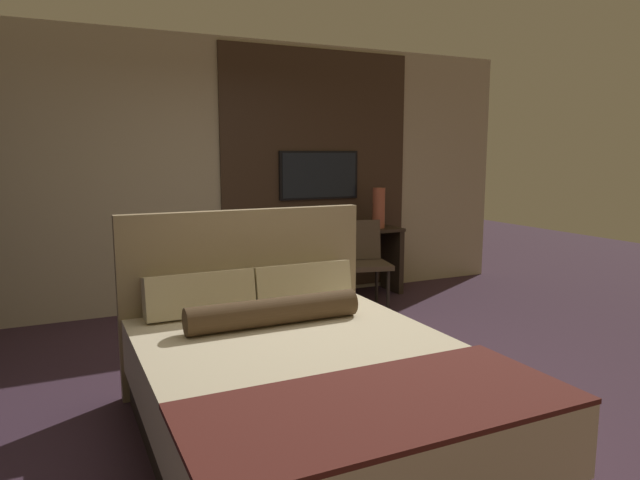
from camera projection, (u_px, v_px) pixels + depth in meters
ground_plane at (325, 393)px, 3.88m from camera, size 16.00×16.00×0.00m
wall_back_tv_panel at (232, 174)px, 6.05m from camera, size 7.20×0.09×2.80m
bed at (304, 387)px, 3.16m from camera, size 1.73×2.25×1.23m
desk at (326, 252)px, 6.38m from camera, size 1.75×0.46×0.77m
tv at (319, 175)px, 6.41m from camera, size 0.96×0.04×0.54m
desk_chair at (361, 255)px, 6.01m from camera, size 0.61×0.60×0.91m
vase_tall at (379, 208)px, 6.50m from camera, size 0.14×0.14×0.46m
vase_short at (317, 224)px, 6.21m from camera, size 0.12×0.12×0.18m
book at (354, 227)px, 6.49m from camera, size 0.23×0.17×0.03m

